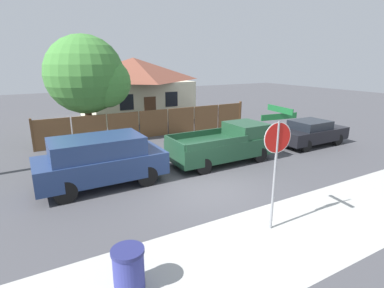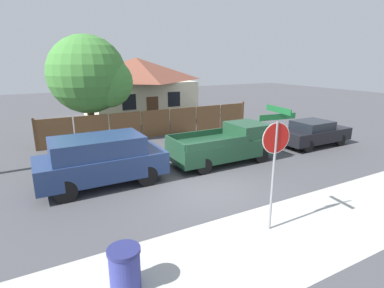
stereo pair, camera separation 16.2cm
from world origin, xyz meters
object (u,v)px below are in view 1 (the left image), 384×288
at_px(house, 135,87).
at_px(stop_sign, 277,147).
at_px(orange_pickup, 226,144).
at_px(trash_bin, 129,269).
at_px(oak_tree, 89,76).
at_px(red_suv, 100,160).
at_px(parked_sedan, 311,132).

distance_m(house, stop_sign, 18.59).
bearing_deg(house, stop_sign, -97.57).
bearing_deg(orange_pickup, trash_bin, -139.19).
bearing_deg(house, oak_tree, -128.72).
bearing_deg(house, trash_bin, -109.47).
height_order(red_suv, trash_bin, red_suv).
relative_size(oak_tree, red_suv, 1.30).
xyz_separation_m(house, red_suv, (-5.85, -13.08, -1.45)).
bearing_deg(trash_bin, parked_sedan, 24.90).
distance_m(house, orange_pickup, 13.18).
distance_m(red_suv, parked_sedan, 11.39).
bearing_deg(red_suv, oak_tree, 79.79).
bearing_deg(stop_sign, oak_tree, 106.60).
bearing_deg(red_suv, parked_sedan, -0.44).
xyz_separation_m(orange_pickup, parked_sedan, (5.72, -0.00, -0.11)).
bearing_deg(house, parked_sedan, -67.04).
distance_m(orange_pickup, parked_sedan, 5.72).
bearing_deg(oak_tree, orange_pickup, -59.18).
bearing_deg(stop_sign, house, 89.53).
xyz_separation_m(red_suv, orange_pickup, (5.67, 0.00, -0.18)).
bearing_deg(oak_tree, stop_sign, -80.49).
xyz_separation_m(house, stop_sign, (-2.45, -18.43, -0.10)).
distance_m(red_suv, stop_sign, 6.48).
relative_size(house, trash_bin, 9.08).
bearing_deg(house, orange_pickup, -90.79).
relative_size(oak_tree, stop_sign, 1.75).
height_order(house, red_suv, house).
bearing_deg(red_suv, trash_bin, -98.24).
bearing_deg(trash_bin, house, 70.53).
bearing_deg(trash_bin, oak_tree, 81.08).
xyz_separation_m(orange_pickup, stop_sign, (-2.27, -5.35, 1.53)).
xyz_separation_m(red_suv, trash_bin, (-0.77, -5.65, -0.55)).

